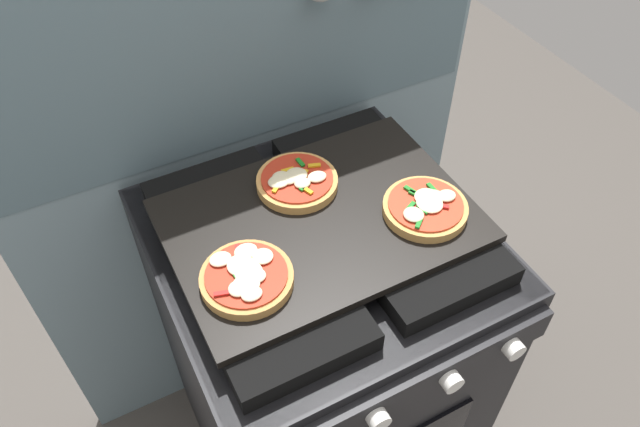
# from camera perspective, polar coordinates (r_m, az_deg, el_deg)

# --- Properties ---
(kitchen_backsplash) EXTENTS (1.10, 0.09, 1.55)m
(kitchen_backsplash) POSITION_cam_1_polar(r_m,az_deg,el_deg) (1.40, -6.29, 4.91)
(kitchen_backsplash) COLOR #7A939E
(kitchen_backsplash) RESTS_ON ground_plane
(stove) EXTENTS (0.60, 0.64, 0.90)m
(stove) POSITION_cam_1_polar(r_m,az_deg,el_deg) (1.47, 0.03, -12.92)
(stove) COLOR black
(stove) RESTS_ON ground_plane
(baking_tray) EXTENTS (0.54, 0.38, 0.02)m
(baking_tray) POSITION_cam_1_polar(r_m,az_deg,el_deg) (1.10, -0.00, -0.64)
(baking_tray) COLOR black
(baking_tray) RESTS_ON stove
(pizza_left) EXTENTS (0.15, 0.15, 0.03)m
(pizza_left) POSITION_cam_1_polar(r_m,az_deg,el_deg) (1.00, -6.88, -5.87)
(pizza_left) COLOR #C18947
(pizza_left) RESTS_ON baking_tray
(pizza_right) EXTENTS (0.15, 0.15, 0.03)m
(pizza_right) POSITION_cam_1_polar(r_m,az_deg,el_deg) (1.11, 9.83, 0.61)
(pizza_right) COLOR tan
(pizza_right) RESTS_ON baking_tray
(pizza_center) EXTENTS (0.15, 0.15, 0.03)m
(pizza_center) POSITION_cam_1_polar(r_m,az_deg,el_deg) (1.14, -2.15, 3.05)
(pizza_center) COLOR tan
(pizza_center) RESTS_ON baking_tray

